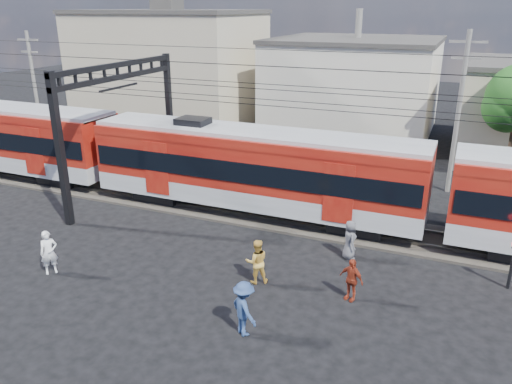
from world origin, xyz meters
TOP-DOWN VIEW (x-y plane):
  - ground at (0.00, 0.00)m, footprint 120.00×120.00m
  - track_bed at (0.00, 8.00)m, footprint 70.00×3.40m
  - rail_near at (0.00, 7.25)m, footprint 70.00×0.12m
  - rail_far at (0.00, 8.75)m, footprint 70.00×0.12m
  - commuter_train at (-2.38, 8.00)m, footprint 50.30×3.08m
  - catenary at (-8.65, 8.00)m, footprint 70.00×9.30m
  - building_west at (-17.00, 24.00)m, footprint 14.28×10.20m
  - building_midwest at (-2.00, 27.00)m, footprint 12.24×12.24m
  - utility_pole_mid at (6.00, 15.00)m, footprint 1.80×0.24m
  - utility_pole_west at (-22.00, 14.00)m, footprint 1.80×0.24m
  - pedestrian_a at (-7.42, -0.35)m, footprint 0.71×0.75m
  - pedestrian_b at (0.06, 2.05)m, footprint 1.04×0.98m
  - pedestrian_c at (0.89, -0.95)m, footprint 1.33×1.22m
  - pedestrian_d at (3.48, 2.24)m, footprint 0.99×0.68m
  - pedestrian_e at (2.75, 5.22)m, footprint 0.84×0.94m

SIDE VIEW (x-z plane):
  - ground at x=0.00m, z-range 0.00..0.00m
  - track_bed at x=0.00m, z-range 0.00..0.12m
  - rail_near at x=0.00m, z-range 0.12..0.24m
  - rail_far at x=0.00m, z-range 0.12..0.24m
  - pedestrian_d at x=3.48m, z-range 0.00..1.56m
  - pedestrian_e at x=2.75m, z-range 0.00..1.62m
  - pedestrian_b at x=0.06m, z-range 0.00..1.70m
  - pedestrian_a at x=-7.42m, z-range 0.00..1.72m
  - pedestrian_c at x=0.89m, z-range 0.00..1.80m
  - commuter_train at x=-2.38m, z-range 0.31..4.49m
  - building_midwest at x=-2.00m, z-range 0.01..7.31m
  - utility_pole_west at x=-22.00m, z-range 0.28..8.28m
  - utility_pole_mid at x=6.00m, z-range 0.28..8.78m
  - building_west at x=-17.00m, z-range 0.01..9.31m
  - catenary at x=-8.65m, z-range 1.38..8.89m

